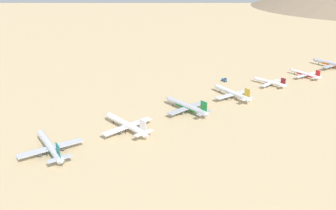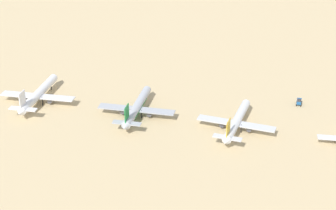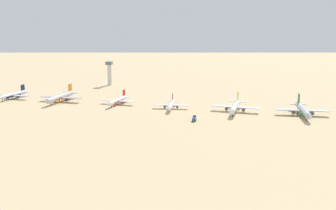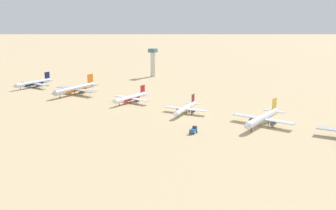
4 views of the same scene
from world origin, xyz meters
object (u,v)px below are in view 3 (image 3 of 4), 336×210
parked_jet_0 (13,95)px  service_truck (194,118)px  parked_jet_3 (171,105)px  parked_jet_1 (60,97)px  control_tower (109,72)px  parked_jet_2 (118,101)px  parked_jet_4 (235,106)px  parked_jet_5 (303,110)px

parked_jet_0 → service_truck: bearing=70.9°
parked_jet_3 → parked_jet_0: bearing=-98.6°
parked_jet_1 → control_tower: size_ratio=1.75×
parked_jet_1 → parked_jet_3: 104.47m
parked_jet_2 → control_tower: 114.59m
parked_jet_1 → parked_jet_3: (15.60, 103.29, -1.12)m
parked_jet_1 → parked_jet_2: 54.86m
parked_jet_0 → parked_jet_4: bearing=82.2°
parked_jet_3 → parked_jet_5: 103.54m
parked_jet_3 → parked_jet_5: size_ratio=0.75×
parked_jet_2 → service_truck: 85.15m
parked_jet_0 → service_truck: 186.03m
parked_jet_1 → parked_jet_4: 156.95m
parked_jet_2 → parked_jet_5: bearing=81.7°
parked_jet_2 → parked_jet_3: bearing=77.3°
parked_jet_0 → parked_jet_2: (12.34, 105.84, -0.24)m
parked_jet_4 → parked_jet_5: (6.28, 50.61, 0.10)m
parked_jet_4 → control_tower: 186.37m
parked_jet_0 → control_tower: size_ratio=1.44×
service_truck → control_tower: control_tower is taller
parked_jet_2 → parked_jet_4: (15.88, 100.95, 0.93)m
parked_jet_0 → parked_jet_3: 156.22m
parked_jet_4 → parked_jet_1: bearing=-97.5°
parked_jet_5 → parked_jet_2: bearing=-98.3°
parked_jet_5 → control_tower: (-129.42, -190.06, 10.97)m
parked_jet_2 → parked_jet_5: size_ratio=0.78×
parked_jet_0 → parked_jet_1: size_ratio=0.83×
parked_jet_3 → service_truck: (37.58, 21.31, -1.47)m
parked_jet_2 → service_truck: parked_jet_2 is taller
parked_jet_1 → service_truck: (53.19, 124.60, -2.59)m
parked_jet_3 → parked_jet_4: parked_jet_4 is taller
parked_jet_2 → control_tower: bearing=-160.2°
parked_jet_2 → service_truck: (48.53, 69.95, -1.56)m
service_truck → parked_jet_4: bearing=136.5°
parked_jet_1 → parked_jet_5: bearing=82.6°
parked_jet_2 → control_tower: (-107.25, -38.51, 11.99)m
parked_jet_5 → control_tower: bearing=-124.3°
parked_jet_0 → parked_jet_4: 208.70m
parked_jet_0 → parked_jet_1: bearing=81.5°
parked_jet_0 → parked_jet_5: size_ratio=0.83×
parked_jet_3 → control_tower: (-118.20, -87.14, 12.08)m
parked_jet_5 → service_truck: parked_jet_5 is taller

